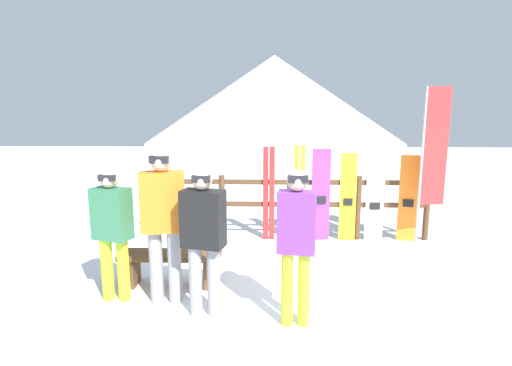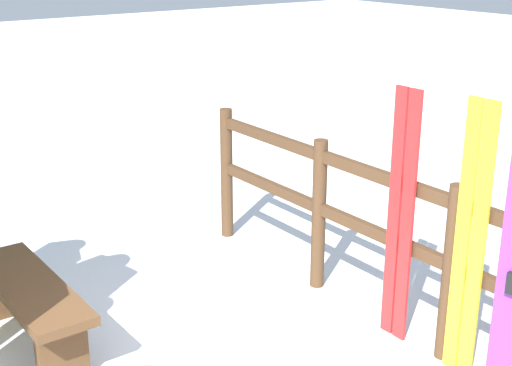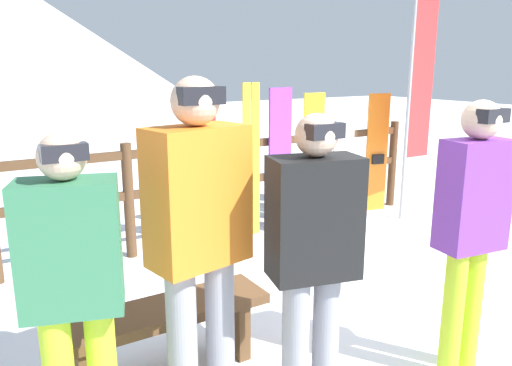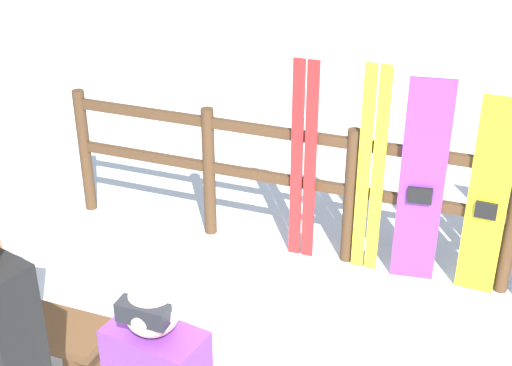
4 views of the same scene
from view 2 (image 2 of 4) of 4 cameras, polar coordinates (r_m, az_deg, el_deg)
The scene contains 4 objects.
fence at distance 4.29m, azimuth 15.39°, elevation -5.86°, with size 4.75×0.10×1.10m.
bench at distance 4.62m, azimuth -17.59°, elevation -8.87°, with size 1.26×0.36×0.43m.
ski_pair_red at distance 4.41m, azimuth 11.49°, elevation -2.77°, with size 0.19×0.02×1.60m.
ski_pair_yellow at distance 4.11m, azimuth 16.73°, elevation -4.67°, with size 0.19×0.02×1.63m.
Camera 2 is at (2.35, -1.06, 2.41)m, focal length 50.00 mm.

